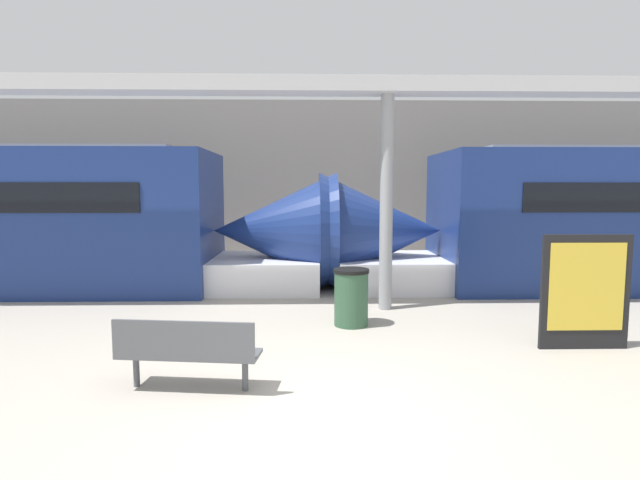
{
  "coord_description": "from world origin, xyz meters",
  "views": [
    {
      "loc": [
        -0.03,
        -4.72,
        2.25
      ],
      "look_at": [
        0.17,
        3.69,
        1.4
      ],
      "focal_mm": 28.0,
      "sensor_mm": 36.0,
      "label": 1
    }
  ],
  "objects_px": {
    "poster_board": "(585,292)",
    "trash_bin": "(351,297)",
    "support_column_near": "(386,204)",
    "bench_near": "(187,349)"
  },
  "relations": [
    {
      "from": "poster_board",
      "to": "support_column_near",
      "type": "xyz_separation_m",
      "value": [
        -2.44,
        2.44,
        1.17
      ]
    },
    {
      "from": "poster_board",
      "to": "trash_bin",
      "type": "bearing_deg",
      "value": 157.69
    },
    {
      "from": "trash_bin",
      "to": "poster_board",
      "type": "distance_m",
      "value": 3.46
    },
    {
      "from": "support_column_near",
      "to": "trash_bin",
      "type": "bearing_deg",
      "value": -123.28
    },
    {
      "from": "bench_near",
      "to": "trash_bin",
      "type": "relative_size",
      "value": 1.72
    },
    {
      "from": "bench_near",
      "to": "support_column_near",
      "type": "xyz_separation_m",
      "value": [
        2.81,
        3.82,
        1.51
      ]
    },
    {
      "from": "trash_bin",
      "to": "poster_board",
      "type": "bearing_deg",
      "value": -22.31
    },
    {
      "from": "poster_board",
      "to": "support_column_near",
      "type": "bearing_deg",
      "value": 135.04
    },
    {
      "from": "poster_board",
      "to": "bench_near",
      "type": "bearing_deg",
      "value": -165.24
    },
    {
      "from": "trash_bin",
      "to": "poster_board",
      "type": "height_order",
      "value": "poster_board"
    }
  ]
}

